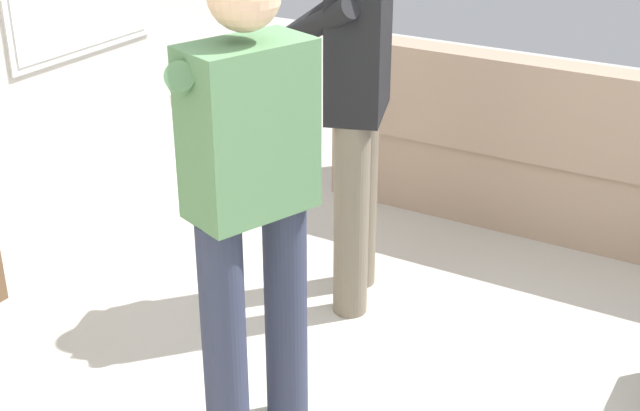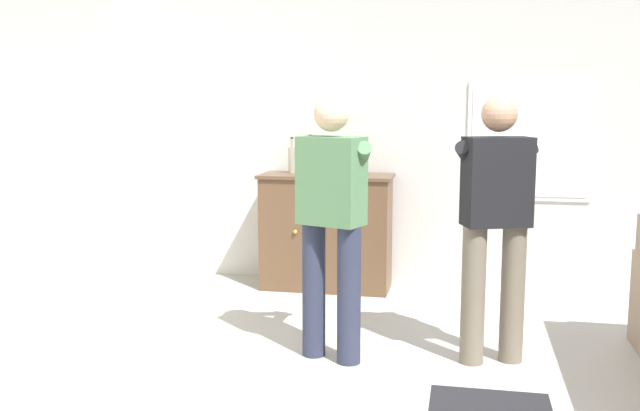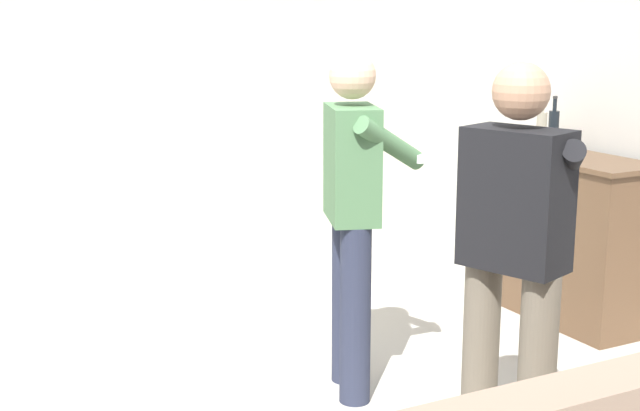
{
  "view_description": "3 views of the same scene",
  "coord_description": "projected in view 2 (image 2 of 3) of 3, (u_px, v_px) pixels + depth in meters",
  "views": [
    {
      "loc": [
        -2.35,
        -0.91,
        2.1
      ],
      "look_at": [
        -0.14,
        0.38,
        0.91
      ],
      "focal_mm": 50.0,
      "sensor_mm": 36.0,
      "label": 1
    },
    {
      "loc": [
        0.58,
        -3.75,
        1.64
      ],
      "look_at": [
        -0.28,
        0.41,
        1.02
      ],
      "focal_mm": 40.0,
      "sensor_mm": 36.0,
      "label": 2
    },
    {
      "loc": [
        3.39,
        -1.5,
        1.86
      ],
      "look_at": [
        -0.14,
        0.35,
        0.99
      ],
      "focal_mm": 50.0,
      "sensor_mm": 36.0,
      "label": 3
    }
  ],
  "objects": [
    {
      "name": "bottle_wine_green",
      "position": [
        310.0,
        159.0,
        6.19
      ],
      "size": [
        0.06,
        0.06,
        0.35
      ],
      "color": "black",
      "rests_on": "sideboard_cabinet"
    },
    {
      "name": "sideboard_cabinet",
      "position": [
        326.0,
        232.0,
        6.27
      ],
      "size": [
        1.16,
        0.49,
        1.02
      ],
      "color": "brown",
      "rests_on": "ground"
    },
    {
      "name": "wall_back_with_window",
      "position": [
        405.0,
        129.0,
        6.36
      ],
      "size": [
        5.2,
        0.15,
        2.8
      ],
      "color": "beige",
      "rests_on": "ground"
    },
    {
      "name": "person_standing_right",
      "position": [
        495.0,
        216.0,
        4.42
      ],
      "size": [
        0.53,
        0.52,
        1.68
      ],
      "color": "#6B6051",
      "rests_on": "ground"
    },
    {
      "name": "bottle_liquor_amber",
      "position": [
        292.0,
        159.0,
        6.29
      ],
      "size": [
        0.06,
        0.06,
        0.32
      ],
      "color": "gray",
      "rests_on": "sideboard_cabinet"
    },
    {
      "name": "person_standing_left",
      "position": [
        332.0,
        215.0,
        4.47
      ],
      "size": [
        0.52,
        0.52,
        1.68
      ],
      "color": "#282D42",
      "rests_on": "ground"
    },
    {
      "name": "ground",
      "position": [
        354.0,
        398.0,
        3.99
      ],
      "size": [
        10.4,
        10.4,
        0.0
      ],
      "primitive_type": "plane",
      "color": "#B2ADA3"
    }
  ]
}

